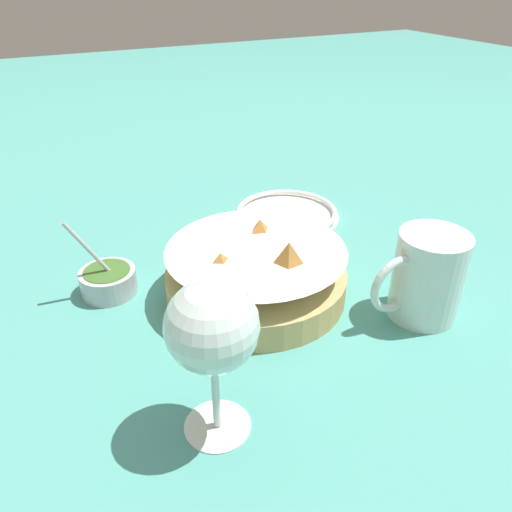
# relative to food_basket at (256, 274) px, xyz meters

# --- Properties ---
(ground_plane) EXTENTS (4.00, 4.00, 0.00)m
(ground_plane) POSITION_rel_food_basket_xyz_m (0.01, 0.01, -0.03)
(ground_plane) COLOR teal
(food_basket) EXTENTS (0.22, 0.22, 0.09)m
(food_basket) POSITION_rel_food_basket_xyz_m (0.00, 0.00, 0.00)
(food_basket) COLOR tan
(food_basket) RESTS_ON ground_plane
(sauce_cup) EXTENTS (0.08, 0.07, 0.11)m
(sauce_cup) POSITION_rel_food_basket_xyz_m (0.16, -0.09, -0.01)
(sauce_cup) COLOR #B7B7BC
(sauce_cup) RESTS_ON ground_plane
(wine_glass) EXTENTS (0.08, 0.08, 0.16)m
(wine_glass) POSITION_rel_food_basket_xyz_m (0.12, 0.17, 0.08)
(wine_glass) COLOR silver
(wine_glass) RESTS_ON ground_plane
(beer_mug) EXTENTS (0.12, 0.08, 0.11)m
(beer_mug) POSITION_rel_food_basket_xyz_m (-0.16, 0.12, 0.02)
(beer_mug) COLOR silver
(beer_mug) RESTS_ON ground_plane
(side_plate) EXTENTS (0.17, 0.17, 0.01)m
(side_plate) POSITION_rel_food_basket_xyz_m (-0.14, -0.17, -0.02)
(side_plate) COLOR white
(side_plate) RESTS_ON ground_plane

